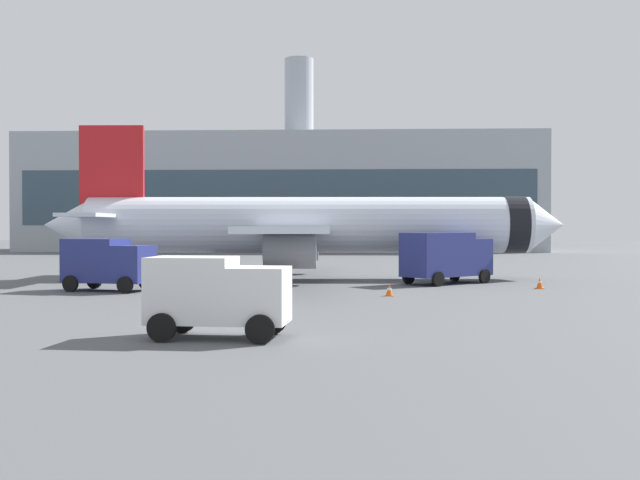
% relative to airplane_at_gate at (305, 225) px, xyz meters
% --- Properties ---
extents(airplane_at_gate, '(35.69, 32.13, 10.50)m').
position_rel_airplane_at_gate_xyz_m(airplane_at_gate, '(0.00, 0.00, 0.00)').
color(airplane_at_gate, silver).
rests_on(airplane_at_gate, ground).
extents(service_truck, '(5.18, 3.46, 2.90)m').
position_rel_airplane_at_gate_xyz_m(service_truck, '(-10.37, -10.11, -2.05)').
color(service_truck, navy).
rests_on(service_truck, ground).
extents(fuel_truck, '(6.14, 5.69, 3.20)m').
position_rel_airplane_at_gate_xyz_m(fuel_truck, '(9.06, -4.08, -1.88)').
color(fuel_truck, navy).
rests_on(fuel_truck, ground).
extents(cargo_van, '(4.54, 2.63, 2.60)m').
position_rel_airplane_at_gate_xyz_m(cargo_van, '(-1.15, -27.40, -2.21)').
color(cargo_van, white).
rests_on(cargo_van, ground).
extents(safety_cone_near, '(0.44, 0.44, 0.61)m').
position_rel_airplane_at_gate_xyz_m(safety_cone_near, '(5.09, -12.60, -3.36)').
color(safety_cone_near, '#F2590C').
rests_on(safety_cone_near, ground).
extents(safety_cone_mid, '(0.44, 0.44, 0.66)m').
position_rel_airplane_at_gate_xyz_m(safety_cone_mid, '(13.98, -7.64, -3.33)').
color(safety_cone_mid, '#F2590C').
rests_on(safety_cone_mid, ground).
extents(terminal_building, '(76.11, 19.40, 29.17)m').
position_rel_airplane_at_gate_xyz_m(terminal_building, '(-7.31, 62.92, 5.06)').
color(terminal_building, '#9EA3AD').
rests_on(terminal_building, ground).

